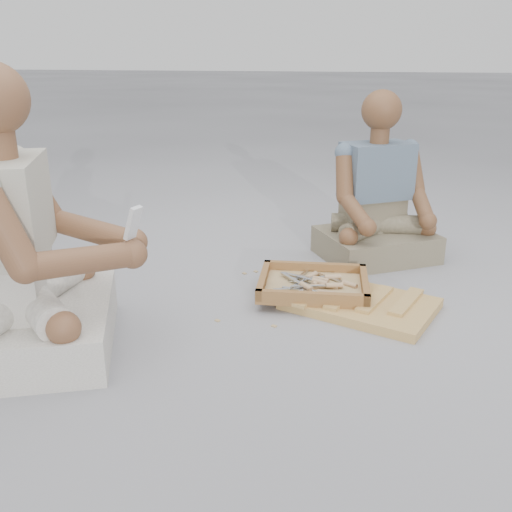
% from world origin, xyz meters
% --- Properties ---
extents(ground, '(60.00, 60.00, 0.00)m').
position_xyz_m(ground, '(0.00, 0.00, 0.00)').
color(ground, '#9D9DA2').
rests_on(ground, ground).
extents(carved_panel, '(0.67, 0.56, 0.04)m').
position_xyz_m(carved_panel, '(0.29, 0.38, 0.02)').
color(carved_panel, '#A77A40').
rests_on(carved_panel, ground).
extents(tool_tray, '(0.48, 0.40, 0.06)m').
position_xyz_m(tool_tray, '(0.09, 0.45, 0.06)').
color(tool_tray, brown).
rests_on(tool_tray, carved_panel).
extents(chisel_0, '(0.11, 0.21, 0.02)m').
position_xyz_m(chisel_0, '(0.06, 0.51, 0.07)').
color(chisel_0, silver).
rests_on(chisel_0, tool_tray).
extents(chisel_1, '(0.19, 0.14, 0.02)m').
position_xyz_m(chisel_1, '(0.22, 0.48, 0.07)').
color(chisel_1, silver).
rests_on(chisel_1, tool_tray).
extents(chisel_2, '(0.07, 0.22, 0.02)m').
position_xyz_m(chisel_2, '(0.05, 0.62, 0.07)').
color(chisel_2, silver).
rests_on(chisel_2, tool_tray).
extents(chisel_3, '(0.22, 0.07, 0.02)m').
position_xyz_m(chisel_3, '(0.09, 0.50, 0.07)').
color(chisel_3, silver).
rests_on(chisel_3, tool_tray).
extents(chisel_4, '(0.22, 0.05, 0.02)m').
position_xyz_m(chisel_4, '(0.13, 0.36, 0.07)').
color(chisel_4, silver).
rests_on(chisel_4, tool_tray).
extents(chisel_5, '(0.12, 0.20, 0.02)m').
position_xyz_m(chisel_5, '(0.09, 0.44, 0.07)').
color(chisel_5, silver).
rests_on(chisel_5, tool_tray).
extents(chisel_6, '(0.22, 0.08, 0.02)m').
position_xyz_m(chisel_6, '(0.16, 0.42, 0.07)').
color(chisel_6, silver).
rests_on(chisel_6, tool_tray).
extents(chisel_7, '(0.21, 0.10, 0.02)m').
position_xyz_m(chisel_7, '(0.08, 0.41, 0.07)').
color(chisel_7, silver).
rests_on(chisel_7, tool_tray).
extents(chisel_8, '(0.21, 0.11, 0.02)m').
position_xyz_m(chisel_8, '(0.10, 0.46, 0.08)').
color(chisel_8, silver).
rests_on(chisel_8, tool_tray).
extents(chisel_9, '(0.21, 0.08, 0.02)m').
position_xyz_m(chisel_9, '(0.14, 0.52, 0.07)').
color(chisel_9, silver).
rests_on(chisel_9, tool_tray).
extents(chisel_10, '(0.22, 0.05, 0.02)m').
position_xyz_m(chisel_10, '(0.14, 0.44, 0.06)').
color(chisel_10, silver).
rests_on(chisel_10, tool_tray).
extents(chisel_11, '(0.16, 0.17, 0.02)m').
position_xyz_m(chisel_11, '(0.05, 0.40, 0.08)').
color(chisel_11, silver).
rests_on(chisel_11, tool_tray).
extents(wood_chip_0, '(0.02, 0.02, 0.00)m').
position_xyz_m(wood_chip_0, '(0.43, 0.60, 0.00)').
color(wood_chip_0, tan).
rests_on(wood_chip_0, ground).
extents(wood_chip_1, '(0.02, 0.02, 0.00)m').
position_xyz_m(wood_chip_1, '(-0.14, 0.81, 0.00)').
color(wood_chip_1, tan).
rests_on(wood_chip_1, ground).
extents(wood_chip_2, '(0.02, 0.02, 0.00)m').
position_xyz_m(wood_chip_2, '(-0.26, 0.66, 0.00)').
color(wood_chip_2, tan).
rests_on(wood_chip_2, ground).
extents(wood_chip_3, '(0.02, 0.02, 0.00)m').
position_xyz_m(wood_chip_3, '(0.43, 0.21, 0.00)').
color(wood_chip_3, tan).
rests_on(wood_chip_3, ground).
extents(wood_chip_4, '(0.02, 0.02, 0.00)m').
position_xyz_m(wood_chip_4, '(-0.14, 0.67, 0.00)').
color(wood_chip_4, tan).
rests_on(wood_chip_4, ground).
extents(wood_chip_5, '(0.02, 0.02, 0.00)m').
position_xyz_m(wood_chip_5, '(-0.11, 0.49, 0.00)').
color(wood_chip_5, tan).
rests_on(wood_chip_5, ground).
extents(wood_chip_6, '(0.02, 0.02, 0.00)m').
position_xyz_m(wood_chip_6, '(-0.25, 0.15, 0.00)').
color(wood_chip_6, tan).
rests_on(wood_chip_6, ground).
extents(wood_chip_7, '(0.02, 0.02, 0.00)m').
position_xyz_m(wood_chip_7, '(0.29, 0.66, 0.00)').
color(wood_chip_7, tan).
rests_on(wood_chip_7, ground).
extents(wood_chip_8, '(0.02, 0.02, 0.00)m').
position_xyz_m(wood_chip_8, '(-0.03, 0.15, 0.00)').
color(wood_chip_8, tan).
rests_on(wood_chip_8, ground).
extents(wood_chip_9, '(0.02, 0.02, 0.00)m').
position_xyz_m(wood_chip_9, '(-0.21, 0.70, 0.00)').
color(wood_chip_9, tan).
rests_on(wood_chip_9, ground).
extents(wood_chip_10, '(0.02, 0.02, 0.00)m').
position_xyz_m(wood_chip_10, '(0.21, 0.42, 0.00)').
color(wood_chip_10, tan).
rests_on(wood_chip_10, ground).
extents(wood_chip_11, '(0.02, 0.02, 0.00)m').
position_xyz_m(wood_chip_11, '(0.40, 0.34, 0.00)').
color(wood_chip_11, tan).
rests_on(wood_chip_11, ground).
extents(wood_chip_12, '(0.02, 0.02, 0.00)m').
position_xyz_m(wood_chip_12, '(-0.03, 0.40, 0.00)').
color(wood_chip_12, tan).
rests_on(wood_chip_12, ground).
extents(wood_chip_13, '(0.02, 0.02, 0.00)m').
position_xyz_m(wood_chip_13, '(0.39, 0.34, 0.00)').
color(wood_chip_13, tan).
rests_on(wood_chip_13, ground).
extents(craftsman, '(0.74, 0.76, 0.97)m').
position_xyz_m(craftsman, '(-0.81, -0.18, 0.33)').
color(craftsman, silver).
rests_on(craftsman, ground).
extents(companion, '(0.67, 0.63, 0.82)m').
position_xyz_m(companion, '(0.33, 1.03, 0.27)').
color(companion, gray).
rests_on(companion, ground).
extents(mobile_phone, '(0.07, 0.06, 0.11)m').
position_xyz_m(mobile_phone, '(-0.46, -0.11, 0.46)').
color(mobile_phone, silver).
rests_on(mobile_phone, craftsman).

